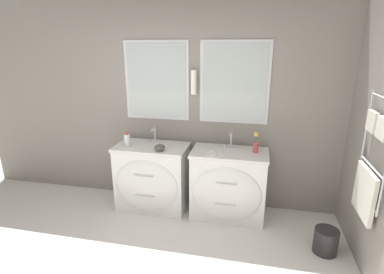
{
  "coord_description": "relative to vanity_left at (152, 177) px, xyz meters",
  "views": [
    {
      "loc": [
        1.01,
        -1.61,
        2.05
      ],
      "look_at": [
        0.35,
        1.42,
        1.09
      ],
      "focal_mm": 28.0,
      "sensor_mm": 36.0,
      "label": 1
    }
  ],
  "objects": [
    {
      "name": "wall_back",
      "position": [
        0.25,
        0.35,
        0.88
      ],
      "size": [
        5.73,
        0.15,
        2.6
      ],
      "color": "gray",
      "rests_on": "ground_plane"
    },
    {
      "name": "vanity_left",
      "position": [
        0.0,
        0.0,
        0.0
      ],
      "size": [
        0.91,
        0.58,
        0.84
      ],
      "color": "white",
      "rests_on": "ground_plane"
    },
    {
      "name": "vanity_right",
      "position": [
        0.98,
        0.0,
        0.0
      ],
      "size": [
        0.91,
        0.58,
        0.84
      ],
      "color": "white",
      "rests_on": "ground_plane"
    },
    {
      "name": "faucet_left",
      "position": [
        0.0,
        0.16,
        0.51
      ],
      "size": [
        0.17,
        0.13,
        0.2
      ],
      "color": "silver",
      "rests_on": "vanity_left"
    },
    {
      "name": "faucet_right",
      "position": [
        0.98,
        0.16,
        0.51
      ],
      "size": [
        0.17,
        0.13,
        0.2
      ],
      "color": "silver",
      "rests_on": "vanity_right"
    },
    {
      "name": "toiletry_bottle",
      "position": [
        -0.29,
        -0.05,
        0.5
      ],
      "size": [
        0.07,
        0.07,
        0.18
      ],
      "color": "silver",
      "rests_on": "vanity_left"
    },
    {
      "name": "amenity_bowl",
      "position": [
        0.16,
        -0.11,
        0.45
      ],
      "size": [
        0.13,
        0.13,
        0.08
      ],
      "color": "#4C4742",
      "rests_on": "vanity_left"
    },
    {
      "name": "flower_vase",
      "position": [
        1.27,
        0.07,
        0.52
      ],
      "size": [
        0.06,
        0.06,
        0.25
      ],
      "color": "#CC4C51",
      "rests_on": "vanity_right"
    },
    {
      "name": "soap_dish",
      "position": [
        0.78,
        -0.12,
        0.43
      ],
      "size": [
        0.11,
        0.08,
        0.04
      ],
      "color": "white",
      "rests_on": "vanity_right"
    },
    {
      "name": "waste_bin",
      "position": [
        2.03,
        -0.48,
        -0.29
      ],
      "size": [
        0.24,
        0.24,
        0.26
      ],
      "color": "#282626",
      "rests_on": "ground_plane"
    }
  ]
}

